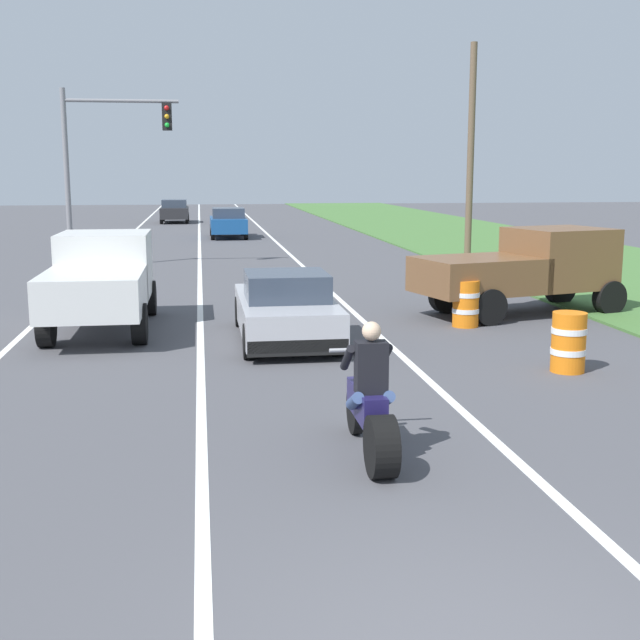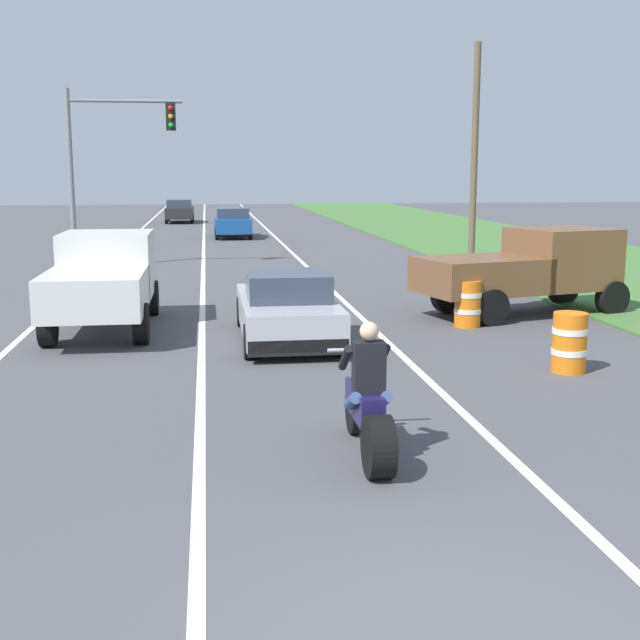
% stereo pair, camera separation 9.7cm
% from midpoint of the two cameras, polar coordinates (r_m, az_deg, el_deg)
% --- Properties ---
extents(lane_stripe_left_solid, '(0.14, 120.00, 0.01)m').
position_cam_midpoint_polar(lane_stripe_left_solid, '(25.28, -16.62, 2.36)').
color(lane_stripe_left_solid, white).
rests_on(lane_stripe_left_solid, ground).
extents(lane_stripe_right_solid, '(0.14, 120.00, 0.01)m').
position_cam_midpoint_polar(lane_stripe_right_solid, '(25.25, -0.23, 2.78)').
color(lane_stripe_right_solid, white).
rests_on(lane_stripe_right_solid, ground).
extents(lane_stripe_centre_dashed, '(0.14, 120.00, 0.01)m').
position_cam_midpoint_polar(lane_stripe_centre_dashed, '(25.01, -8.43, 2.59)').
color(lane_stripe_centre_dashed, white).
rests_on(lane_stripe_centre_dashed, ground).
extents(grass_verge_right, '(10.00, 120.00, 0.06)m').
position_cam_midpoint_polar(grass_verge_right, '(28.47, 20.41, 3.04)').
color(grass_verge_right, '#477538').
rests_on(grass_verge_right, ground).
extents(motorcycle_with_rider, '(0.70, 2.21, 1.62)m').
position_cam_midpoint_polar(motorcycle_with_rider, '(9.53, 3.24, -6.19)').
color(motorcycle_with_rider, black).
rests_on(motorcycle_with_rider, ground).
extents(sports_car_silver, '(1.84, 4.30, 1.37)m').
position_cam_midpoint_polar(sports_car_silver, '(16.15, -2.55, 0.77)').
color(sports_car_silver, '#B7B7BC').
rests_on(sports_car_silver, ground).
extents(pickup_truck_left_lane_white, '(2.02, 4.80, 1.98)m').
position_cam_midpoint_polar(pickup_truck_left_lane_white, '(17.78, -15.07, 2.85)').
color(pickup_truck_left_lane_white, silver).
rests_on(pickup_truck_left_lane_white, ground).
extents(pickup_truck_right_shoulder_brown, '(5.14, 3.14, 1.98)m').
position_cam_midpoint_polar(pickup_truck_right_shoulder_brown, '(19.71, 13.97, 3.59)').
color(pickup_truck_right_shoulder_brown, brown).
rests_on(pickup_truck_right_shoulder_brown, ground).
extents(traffic_light_mast_near, '(3.85, 0.34, 6.00)m').
position_cam_midpoint_polar(traffic_light_mast_near, '(29.05, -15.04, 11.20)').
color(traffic_light_mast_near, gray).
rests_on(traffic_light_mast_near, ground).
extents(utility_pole_roadside, '(0.24, 0.24, 7.69)m').
position_cam_midpoint_polar(utility_pole_roadside, '(30.07, 10.29, 11.15)').
color(utility_pole_roadside, brown).
rests_on(utility_pole_roadside, ground).
extents(construction_barrel_nearest, '(0.58, 0.58, 1.00)m').
position_cam_midpoint_polar(construction_barrel_nearest, '(14.23, 16.65, -1.46)').
color(construction_barrel_nearest, orange).
rests_on(construction_barrel_nearest, ground).
extents(construction_barrel_mid, '(0.58, 0.58, 1.00)m').
position_cam_midpoint_polar(construction_barrel_mid, '(17.89, 9.91, 1.14)').
color(construction_barrel_mid, orange).
rests_on(construction_barrel_mid, ground).
extents(distant_car_far_ahead, '(1.80, 4.00, 1.50)m').
position_cam_midpoint_polar(distant_car_far_ahead, '(41.86, -6.44, 6.74)').
color(distant_car_far_ahead, '#194C8C').
rests_on(distant_car_far_ahead, ground).
extents(distant_car_further_ahead, '(1.80, 4.00, 1.50)m').
position_cam_midpoint_polar(distant_car_further_ahead, '(54.76, -10.09, 7.46)').
color(distant_car_further_ahead, '#262628').
rests_on(distant_car_further_ahead, ground).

